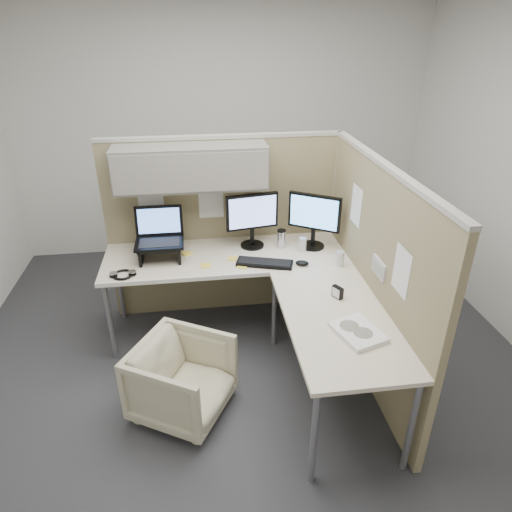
{
  "coord_description": "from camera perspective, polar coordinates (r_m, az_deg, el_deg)",
  "views": [
    {
      "loc": [
        -0.32,
        -2.8,
        2.44
      ],
      "look_at": [
        0.1,
        0.25,
        0.85
      ],
      "focal_mm": 32.0,
      "sensor_mm": 36.0,
      "label": 1
    }
  ],
  "objects": [
    {
      "name": "paper_stack",
      "position": [
        2.89,
        12.63,
        -9.28
      ],
      "size": [
        0.32,
        0.37,
        0.03
      ],
      "rotation": [
        0.0,
        0.0,
        0.31
      ],
      "color": "white",
      "rests_on": "desk"
    },
    {
      "name": "partition_back",
      "position": [
        3.87,
        -5.86,
        6.86
      ],
      "size": [
        2.0,
        0.36,
        1.63
      ],
      "color": "#91845F",
      "rests_on": "ground"
    },
    {
      "name": "sticky_note_b",
      "position": [
        3.57,
        -1.72,
        -1.28
      ],
      "size": [
        0.1,
        0.1,
        0.01
      ],
      "primitive_type": "cube",
      "rotation": [
        0.0,
        0.0,
        -0.34
      ],
      "color": "yellow",
      "rests_on": "desk"
    },
    {
      "name": "monitor_left",
      "position": [
        3.78,
        -0.48,
        5.0
      ],
      "size": [
        0.44,
        0.2,
        0.47
      ],
      "rotation": [
        0.0,
        0.0,
        0.17
      ],
      "color": "black",
      "rests_on": "desk"
    },
    {
      "name": "keyboard",
      "position": [
        3.59,
        1.09,
        -0.9
      ],
      "size": [
        0.46,
        0.27,
        0.02
      ],
      "primitive_type": "cube",
      "rotation": [
        0.0,
        0.0,
        -0.3
      ],
      "color": "black",
      "rests_on": "desk"
    },
    {
      "name": "monitor_right",
      "position": [
        3.8,
        7.28,
        4.89
      ],
      "size": [
        0.39,
        0.27,
        0.47
      ],
      "rotation": [
        0.0,
        0.0,
        -0.56
      ],
      "color": "black",
      "rests_on": "desk"
    },
    {
      "name": "partition_right",
      "position": [
        3.41,
        14.21,
        -2.05
      ],
      "size": [
        0.07,
        2.03,
        1.63
      ],
      "color": "#91845F",
      "rests_on": "ground"
    },
    {
      "name": "office_chair",
      "position": [
        3.23,
        -9.22,
        -14.62
      ],
      "size": [
        0.76,
        0.78,
        0.6
      ],
      "primitive_type": "imported",
      "rotation": [
        0.0,
        0.0,
        1.05
      ],
      "color": "beige",
      "rests_on": "ground"
    },
    {
      "name": "soda_can_silver",
      "position": [
        3.8,
        5.83,
        1.44
      ],
      "size": [
        0.07,
        0.07,
        0.12
      ],
      "primitive_type": "cylinder",
      "color": "silver",
      "rests_on": "desk"
    },
    {
      "name": "desk",
      "position": [
        3.44,
        0.69,
        -3.32
      ],
      "size": [
        2.0,
        1.98,
        0.73
      ],
      "color": "beige",
      "rests_on": "ground"
    },
    {
      "name": "sticky_note_d",
      "position": [
        3.69,
        -2.97,
        -0.32
      ],
      "size": [
        0.09,
        0.09,
        0.01
      ],
      "primitive_type": "cube",
      "rotation": [
        0.0,
        0.0,
        -0.23
      ],
      "color": "yellow",
      "rests_on": "desk"
    },
    {
      "name": "sticky_note_c",
      "position": [
        3.8,
        -8.62,
        0.31
      ],
      "size": [
        0.1,
        0.1,
        0.01
      ],
      "primitive_type": "cube",
      "rotation": [
        0.0,
        0.0,
        0.47
      ],
      "color": "yellow",
      "rests_on": "desk"
    },
    {
      "name": "desk_clock",
      "position": [
        3.21,
        10.15,
        -4.48
      ],
      "size": [
        0.07,
        0.09,
        0.08
      ],
      "rotation": [
        0.0,
        0.0,
        -1.08
      ],
      "color": "black",
      "rests_on": "desk"
    },
    {
      "name": "travel_mug",
      "position": [
        3.85,
        3.2,
        2.19
      ],
      "size": [
        0.07,
        0.07,
        0.16
      ],
      "color": "silver",
      "rests_on": "desk"
    },
    {
      "name": "headphones",
      "position": [
        3.58,
        -16.29,
        -2.22
      ],
      "size": [
        0.2,
        0.16,
        0.03
      ],
      "rotation": [
        0.0,
        0.0,
        0.05
      ],
      "color": "black",
      "rests_on": "desk"
    },
    {
      "name": "mouse",
      "position": [
        3.6,
        5.79,
        -0.88
      ],
      "size": [
        0.12,
        0.1,
        0.04
      ],
      "primitive_type": "ellipsoid",
      "rotation": [
        0.0,
        0.0,
        -0.34
      ],
      "color": "black",
      "rests_on": "desk"
    },
    {
      "name": "soda_can_green",
      "position": [
        3.62,
        10.45,
        -0.32
      ],
      "size": [
        0.07,
        0.07,
        0.12
      ],
      "primitive_type": "cylinder",
      "color": "silver",
      "rests_on": "desk"
    },
    {
      "name": "ground",
      "position": [
        3.73,
        -1.02,
        -13.58
      ],
      "size": [
        4.5,
        4.5,
        0.0
      ],
      "primitive_type": "plane",
      "color": "#2E2E32",
      "rests_on": "ground"
    },
    {
      "name": "sticky_note_a",
      "position": [
        3.6,
        -6.33,
        -1.19
      ],
      "size": [
        0.08,
        0.08,
        0.01
      ],
      "primitive_type": "cube",
      "rotation": [
        0.0,
        0.0,
        0.06
      ],
      "color": "yellow",
      "rests_on": "desk"
    },
    {
      "name": "laptop_station",
      "position": [
        3.72,
        -11.96,
        1.92
      ],
      "size": [
        0.38,
        0.33,
        0.4
      ],
      "color": "black",
      "rests_on": "desk"
    }
  ]
}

